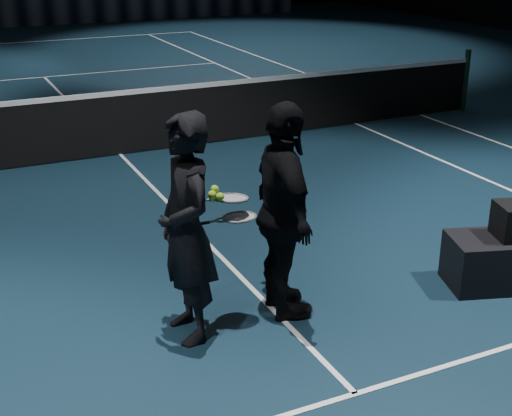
% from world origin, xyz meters
% --- Properties ---
extents(floor, '(36.00, 36.00, 0.00)m').
position_xyz_m(floor, '(0.00, 0.00, 0.00)').
color(floor, black).
rests_on(floor, ground).
extents(court_lines, '(10.98, 23.78, 0.01)m').
position_xyz_m(court_lines, '(0.00, 0.00, 0.00)').
color(court_lines, white).
rests_on(court_lines, floor).
extents(net_post_right, '(0.10, 0.10, 1.10)m').
position_xyz_m(net_post_right, '(6.40, 0.00, 0.55)').
color(net_post_right, black).
rests_on(net_post_right, floor).
extents(net_mesh, '(12.80, 0.02, 0.86)m').
position_xyz_m(net_mesh, '(0.00, 0.00, 0.45)').
color(net_mesh, black).
rests_on(net_mesh, floor).
extents(net_tape, '(12.80, 0.03, 0.07)m').
position_xyz_m(net_tape, '(0.00, 0.00, 0.92)').
color(net_tape, white).
rests_on(net_tape, net_mesh).
extents(player_a, '(0.46, 0.69, 1.87)m').
position_xyz_m(player_a, '(-0.79, -5.11, 0.94)').
color(player_a, black).
rests_on(player_a, floor).
extents(player_b, '(0.62, 1.15, 1.87)m').
position_xyz_m(player_b, '(0.06, -5.13, 0.94)').
color(player_b, black).
rests_on(player_b, floor).
extents(racket_lower, '(0.68, 0.23, 0.03)m').
position_xyz_m(racket_lower, '(-0.34, -5.12, 0.97)').
color(racket_lower, black).
rests_on(racket_lower, player_a).
extents(racket_upper, '(0.69, 0.25, 0.10)m').
position_xyz_m(racket_upper, '(-0.39, -5.08, 1.12)').
color(racket_upper, black).
rests_on(racket_upper, player_b).
extents(tennis_balls, '(0.12, 0.10, 0.12)m').
position_xyz_m(tennis_balls, '(-0.53, -5.11, 1.19)').
color(tennis_balls, '#A2DA2E').
rests_on(tennis_balls, racket_upper).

